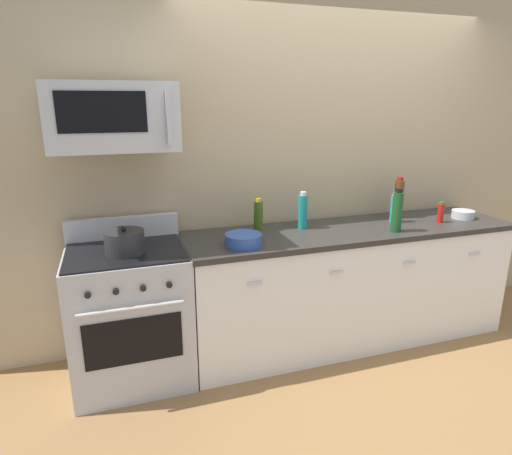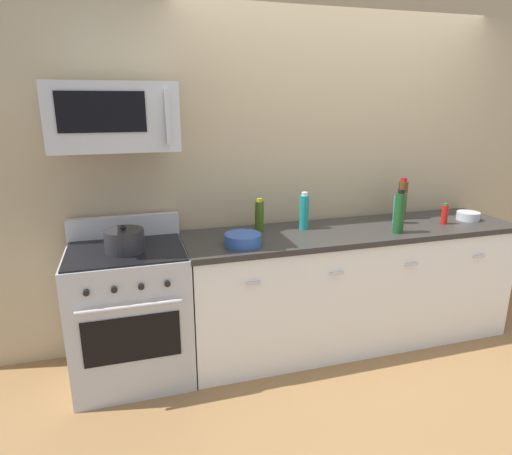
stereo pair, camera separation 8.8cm
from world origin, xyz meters
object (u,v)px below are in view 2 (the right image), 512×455
bottle_wine_green (399,212)px  bottle_wine_amber (402,199)px  bottle_dish_soap (397,209)px  bowl_blue_mixing (243,239)px  bottle_sparkling_teal (304,212)px  range_oven (131,312)px  stockpot (125,241)px  bowl_steel_prep (468,216)px  microwave (114,117)px  bottle_hot_sauce_red (445,214)px  bottle_olive_oil (259,215)px

bottle_wine_green → bottle_wine_amber: bottle_wine_amber is taller
bottle_wine_green → bottle_dish_soap: 0.26m
bottle_dish_soap → bowl_blue_mixing: (-1.29, -0.18, -0.07)m
bottle_sparkling_teal → bottle_dish_soap: bottle_sparkling_teal is taller
range_oven → bottle_wine_amber: bottle_wine_amber is taller
bottle_wine_amber → bottle_wine_green: bearing=-127.0°
bowl_blue_mixing → stockpot: size_ratio=1.00×
bottle_wine_green → bowl_steel_prep: (0.75, 0.15, -0.12)m
bottle_sparkling_teal → bowl_blue_mixing: size_ratio=1.13×
microwave → bottle_sparkling_teal: bearing=2.9°
range_oven → microwave: size_ratio=1.44×
microwave → bottle_dish_soap: (2.04, -0.00, -0.72)m
bowl_blue_mixing → bottle_hot_sauce_red: bearing=2.1°
bottle_olive_oil → range_oven: bearing=-170.8°
bottle_sparkling_teal → stockpot: size_ratio=1.14×
bottle_olive_oil → bowl_blue_mixing: size_ratio=0.99×
bottle_dish_soap → bowl_steel_prep: bottle_dish_soap is taller
stockpot → bowl_steel_prep: bearing=0.5°
bottle_sparkling_teal → bottle_hot_sauce_red: bearing=-9.6°
stockpot → bottle_olive_oil: bearing=12.3°
bottle_wine_amber → bowl_steel_prep: (0.50, -0.19, -0.12)m
microwave → bottle_hot_sauce_red: (2.39, -0.12, -0.75)m
bottle_olive_oil → stockpot: size_ratio=1.00×
bottle_dish_soap → bowl_steel_prep: size_ratio=1.33×
range_oven → bottle_dish_soap: 2.12m
bottle_wine_amber → stockpot: (-2.15, -0.21, -0.08)m
bottle_hot_sauce_red → bowl_blue_mixing: 1.64m
bottle_olive_oil → bowl_steel_prep: (1.70, -0.18, -0.08)m
bowl_blue_mixing → bowl_steel_prep: bearing=3.2°
microwave → bottle_wine_amber: 2.26m
microwave → bottle_wine_amber: microwave is taller
range_oven → bowl_steel_prep: 2.70m
bottle_olive_oil → bottle_hot_sauce_red: 1.45m
microwave → bottle_wine_green: size_ratio=2.32×
bottle_wine_green → bowl_blue_mixing: bearing=177.9°
bottle_olive_oil → bottle_hot_sauce_red: size_ratio=1.49×
bottle_hot_sauce_red → stockpot: stockpot is taller
bottle_wine_green → stockpot: (-1.90, 0.13, -0.08)m
bowl_steel_prep → bottle_sparkling_teal: bearing=174.1°
range_oven → bowl_blue_mixing: (0.75, -0.14, 0.49)m
bottle_sparkling_teal → bowl_blue_mixing: bottle_sparkling_teal is taller
bottle_dish_soap → stockpot: bottle_dish_soap is taller
microwave → bottle_hot_sauce_red: size_ratio=4.54×
bottle_dish_soap → bowl_steel_prep: 0.62m
range_oven → bottle_wine_amber: bearing=4.2°
range_oven → bottle_wine_amber: size_ratio=3.19×
bottle_dish_soap → bowl_steel_prep: bearing=-6.9°
bowl_steel_prep → stockpot: size_ratio=0.72×
bottle_hot_sauce_red → bowl_blue_mixing: bottle_hot_sauce_red is taller
bottle_wine_amber → bottle_hot_sauce_red: (0.23, -0.23, -0.08)m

